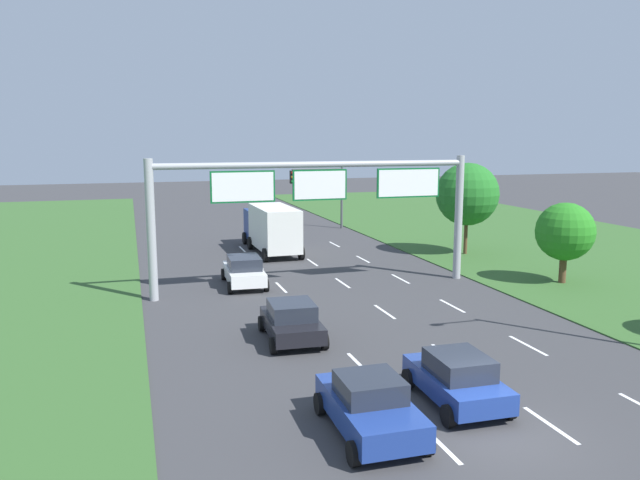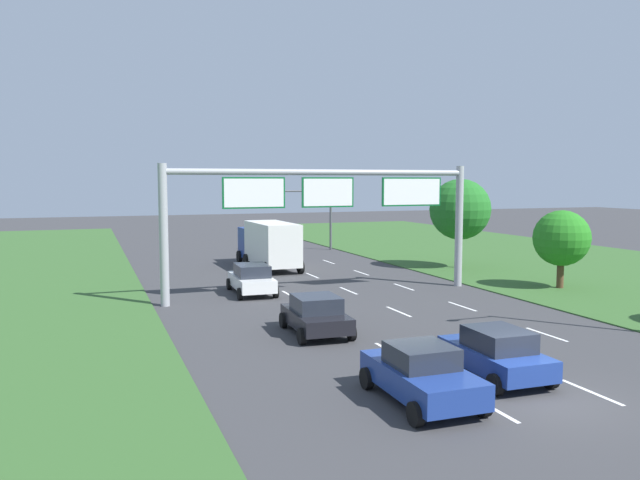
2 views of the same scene
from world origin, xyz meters
name	(u,v)px [view 2 (image 2 of 2)]	position (x,y,z in m)	size (l,w,h in m)	color
ground_plane	(543,399)	(0.00, 0.00, 0.00)	(200.00, 200.00, 0.00)	#38383A
lane_dashes_inner_left	(390,351)	(-1.75, 6.00, 0.00)	(0.14, 50.40, 0.01)	white
lane_dashes_inner_right	(472,342)	(1.75, 6.00, 0.00)	(0.14, 50.40, 0.01)	white
lane_dashes_slip	(546,334)	(5.25, 6.00, 0.00)	(0.14, 50.40, 0.01)	white
car_near_red	(496,353)	(-0.07, 2.09, 0.80)	(2.24, 3.96, 1.58)	navy
car_lead_silver	(421,374)	(-3.31, 1.06, 0.80)	(2.26, 4.16, 1.62)	navy
car_mid_lane	(252,279)	(-3.57, 19.00, 0.83)	(2.29, 4.45, 1.63)	white
car_far_ahead	(316,315)	(-3.38, 9.35, 0.79)	(2.40, 4.04, 1.56)	black
box_truck	(268,243)	(0.03, 28.30, 1.77)	(2.80, 8.31, 3.28)	navy
sign_gantry	(328,203)	(0.23, 17.23, 4.97)	(17.24, 0.44, 7.00)	#9EA0A5
traffic_light_mast	(310,207)	(6.52, 37.68, 3.87)	(4.76, 0.49, 5.60)	#47494F
roadside_tree_mid	(562,238)	(13.32, 14.33, 2.90)	(3.17, 3.17, 4.50)	#513823
roadside_tree_far	(460,209)	(12.56, 23.49, 4.16)	(4.25, 4.25, 6.29)	#513823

